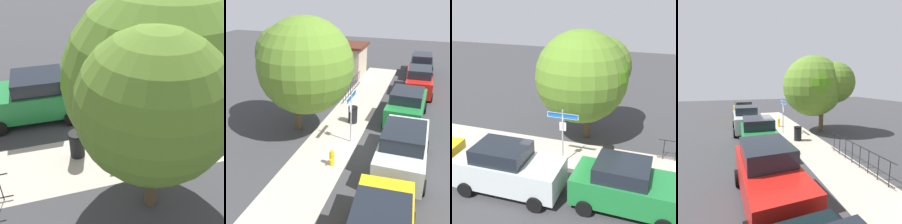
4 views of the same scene
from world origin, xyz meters
The scene contains 8 objects.
ground_plane centered at (0.00, 0.00, 0.00)m, with size 60.00×60.00×0.00m, color #38383A.
sidewalk_strip centered at (2.00, 1.30, 0.00)m, with size 24.00×2.60×0.00m, color #B4A797.
street_sign centered at (0.20, 0.40, 1.96)m, with size 1.50×0.07×2.78m.
shade_tree centered at (0.70, 3.02, 3.76)m, with size 4.79×5.46×6.10m.
car_silver centered at (-1.25, -2.35, 1.02)m, with size 4.49×2.19×2.06m.
car_green centered at (3.55, -1.97, 0.98)m, with size 4.21×2.22×1.96m.
fire_hydrant centered at (-2.03, 0.60, 0.38)m, with size 0.42×0.22×0.78m.
trash_bin centered at (2.31, 0.90, 0.49)m, with size 0.55×0.55×0.98m.
Camera 3 is at (4.41, -11.92, 7.91)m, focal length 49.41 mm.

